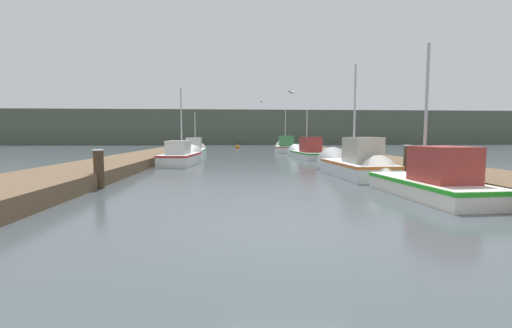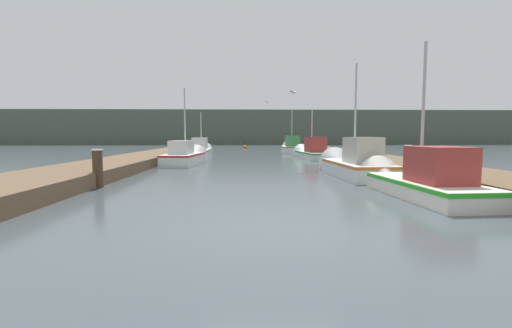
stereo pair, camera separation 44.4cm
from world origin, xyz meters
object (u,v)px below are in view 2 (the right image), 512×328
(mooring_piling_3, at_px, (98,168))
(channel_buoy, at_px, (245,147))
(fishing_boat_4, at_px, (202,150))
(mooring_piling_0, at_px, (439,174))
(seagull_1, at_px, (294,92))
(fishing_boat_3, at_px, (311,152))
(mooring_piling_2, at_px, (435,171))
(fishing_boat_5, at_px, (292,147))
(fishing_boat_1, at_px, (352,164))
(seagull_lead, at_px, (268,102))
(fishing_boat_0, at_px, (415,180))
(mooring_piling_1, at_px, (408,163))
(fishing_boat_2, at_px, (187,156))

(mooring_piling_3, relative_size, channel_buoy, 1.15)
(fishing_boat_4, distance_m, mooring_piling_0, 20.97)
(fishing_boat_4, xyz_separation_m, channel_buoy, (3.58, 13.87, -0.27))
(seagull_1, bearing_deg, fishing_boat_3, -145.38)
(mooring_piling_2, bearing_deg, fishing_boat_5, 93.43)
(fishing_boat_1, relative_size, seagull_lead, 9.52)
(fishing_boat_5, height_order, channel_buoy, fishing_boat_5)
(fishing_boat_0, height_order, seagull_1, fishing_boat_0)
(fishing_boat_5, distance_m, mooring_piling_2, 22.45)
(channel_buoy, distance_m, seagull_1, 26.47)
(fishing_boat_1, height_order, mooring_piling_1, fishing_boat_1)
(fishing_boat_1, xyz_separation_m, mooring_piling_1, (1.38, -1.82, 0.18))
(mooring_piling_0, relative_size, channel_buoy, 0.99)
(fishing_boat_3, distance_m, mooring_piling_2, 14.06)
(fishing_boat_0, distance_m, fishing_boat_5, 23.41)
(mooring_piling_0, relative_size, mooring_piling_3, 0.86)
(fishing_boat_4, xyz_separation_m, seagull_lead, (5.32, -2.17, 3.74))
(fishing_boat_0, bearing_deg, fishing_boat_1, 91.17)
(fishing_boat_5, bearing_deg, fishing_boat_4, -148.18)
(mooring_piling_0, bearing_deg, mooring_piling_1, 85.62)
(fishing_boat_5, xyz_separation_m, mooring_piling_3, (-9.01, -21.92, 0.11))
(fishing_boat_1, height_order, fishing_boat_4, fishing_boat_1)
(mooring_piling_1, bearing_deg, fishing_boat_3, 94.75)
(seagull_lead, bearing_deg, mooring_piling_1, 44.40)
(fishing_boat_2, relative_size, channel_buoy, 4.89)
(mooring_piling_0, bearing_deg, fishing_boat_0, -160.27)
(fishing_boat_1, xyz_separation_m, mooring_piling_3, (-8.89, -2.94, 0.14))
(seagull_lead, bearing_deg, mooring_piling_0, 41.80)
(fishing_boat_2, bearing_deg, fishing_boat_1, -31.84)
(channel_buoy, bearing_deg, mooring_piling_0, -80.37)
(fishing_boat_2, xyz_separation_m, mooring_piling_2, (9.09, -9.16, 0.10))
(fishing_boat_0, distance_m, seagull_1, 7.99)
(fishing_boat_1, relative_size, fishing_boat_3, 0.90)
(fishing_boat_2, height_order, mooring_piling_3, fishing_boat_2)
(fishing_boat_2, relative_size, fishing_boat_5, 0.89)
(mooring_piling_3, relative_size, seagull_1, 2.39)
(fishing_boat_1, bearing_deg, fishing_boat_0, -87.50)
(fishing_boat_4, distance_m, seagull_lead, 6.85)
(fishing_boat_0, relative_size, seagull_lead, 9.12)
(fishing_boat_0, relative_size, fishing_boat_4, 0.80)
(fishing_boat_1, height_order, fishing_boat_2, fishing_boat_1)
(mooring_piling_1, bearing_deg, mooring_piling_2, -86.92)
(mooring_piling_2, height_order, mooring_piling_3, mooring_piling_3)
(fishing_boat_5, relative_size, channel_buoy, 5.51)
(fishing_boat_3, bearing_deg, fishing_boat_4, 148.88)
(fishing_boat_0, bearing_deg, mooring_piling_0, 16.54)
(mooring_piling_0, bearing_deg, fishing_boat_1, 106.29)
(fishing_boat_3, height_order, mooring_piling_2, fishing_boat_3)
(seagull_lead, bearing_deg, mooring_piling_2, 43.21)
(fishing_boat_3, bearing_deg, channel_buoy, 100.27)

